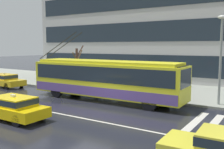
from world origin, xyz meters
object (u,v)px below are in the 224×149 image
(street_lamp, at_px, (221,52))
(street_tree_bare, at_px, (77,65))
(pedestrian_walking_past, at_px, (96,79))
(taxi_oncoming_near, at_px, (12,107))
(trolleybus, at_px, (105,79))
(bus_shelter, at_px, (126,68))
(pedestrian_at_shelter, at_px, (169,75))
(pedestrian_waiting_by_pole, at_px, (175,78))
(pedestrian_approaching_curb, at_px, (138,75))
(taxi_queued_behind_bus, at_px, (5,80))

(street_lamp, distance_m, street_tree_bare, 13.76)
(pedestrian_walking_past, bearing_deg, taxi_oncoming_near, -83.33)
(trolleybus, bearing_deg, taxi_oncoming_near, -102.14)
(taxi_oncoming_near, distance_m, bus_shelter, 10.66)
(pedestrian_at_shelter, height_order, pedestrian_walking_past, pedestrian_at_shelter)
(taxi_oncoming_near, bearing_deg, pedestrian_waiting_by_pole, 58.37)
(pedestrian_approaching_curb, height_order, street_tree_bare, street_tree_bare)
(street_tree_bare, bearing_deg, taxi_oncoming_near, -66.98)
(bus_shelter, bearing_deg, pedestrian_approaching_curb, -32.83)
(bus_shelter, relative_size, street_lamp, 0.68)
(pedestrian_waiting_by_pole, xyz_separation_m, street_lamp, (3.11, -0.10, 1.95))
(taxi_oncoming_near, height_order, pedestrian_walking_past, pedestrian_walking_past)
(pedestrian_at_shelter, bearing_deg, taxi_queued_behind_bus, -167.50)
(pedestrian_approaching_curb, distance_m, street_lamp, 6.33)
(taxi_queued_behind_bus, bearing_deg, trolleybus, 0.88)
(bus_shelter, distance_m, pedestrian_at_shelter, 3.99)
(trolleybus, xyz_separation_m, pedestrian_at_shelter, (3.73, 3.29, 0.18))
(taxi_oncoming_near, relative_size, bus_shelter, 1.10)
(taxi_queued_behind_bus, height_order, pedestrian_walking_past, pedestrian_walking_past)
(pedestrian_walking_past, distance_m, street_lamp, 10.36)
(trolleybus, relative_size, bus_shelter, 3.12)
(taxi_queued_behind_bus, bearing_deg, street_lamp, 7.92)
(taxi_oncoming_near, xyz_separation_m, pedestrian_waiting_by_pole, (5.87, 9.53, 1.02))
(bus_shelter, relative_size, pedestrian_walking_past, 2.29)
(pedestrian_walking_past, distance_m, street_tree_bare, 4.04)
(pedestrian_waiting_by_pole, bearing_deg, pedestrian_at_shelter, 134.37)
(pedestrian_approaching_curb, xyz_separation_m, street_tree_bare, (-7.55, 1.47, 0.40))
(taxi_queued_behind_bus, height_order, pedestrian_approaching_curb, pedestrian_approaching_curb)
(trolleybus, relative_size, street_tree_bare, 3.16)
(pedestrian_approaching_curb, bearing_deg, taxi_oncoming_near, -107.31)
(pedestrian_walking_past, height_order, street_lamp, street_lamp)
(bus_shelter, bearing_deg, street_tree_bare, 176.27)
(pedestrian_walking_past, bearing_deg, bus_shelter, 28.62)
(taxi_queued_behind_bus, height_order, bus_shelter, bus_shelter)
(pedestrian_at_shelter, relative_size, pedestrian_walking_past, 1.16)
(pedestrian_at_shelter, height_order, street_lamp, street_lamp)
(pedestrian_approaching_curb, distance_m, pedestrian_waiting_by_pole, 2.94)
(street_lamp, xyz_separation_m, street_tree_bare, (-13.60, 1.45, -1.48))
(bus_shelter, relative_size, pedestrian_waiting_by_pole, 1.98)
(taxi_queued_behind_bus, xyz_separation_m, bus_shelter, (11.71, 3.77, 1.41))
(street_lamp, bearing_deg, taxi_oncoming_near, -133.60)
(pedestrian_approaching_curb, bearing_deg, pedestrian_waiting_by_pole, 2.44)
(pedestrian_at_shelter, height_order, street_tree_bare, street_tree_bare)
(bus_shelter, bearing_deg, pedestrian_at_shelter, -4.22)
(pedestrian_waiting_by_pole, height_order, street_lamp, street_lamp)
(pedestrian_waiting_by_pole, bearing_deg, taxi_queued_behind_bus, -170.24)
(taxi_oncoming_near, xyz_separation_m, pedestrian_at_shelter, (5.22, 10.20, 1.11))
(bus_shelter, height_order, street_tree_bare, street_tree_bare)
(trolleybus, xyz_separation_m, taxi_queued_behind_bus, (-11.94, -0.18, -0.93))
(pedestrian_at_shelter, bearing_deg, pedestrian_waiting_by_pole, -45.63)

